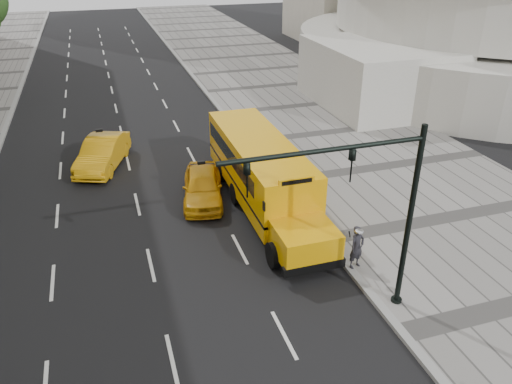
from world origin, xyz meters
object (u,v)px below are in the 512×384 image
object	(u,v)px
school_bus	(261,168)
traffic_signal	(371,204)
taxi_near	(203,186)
taxi_far	(103,153)
pedestrian	(357,247)

from	to	relation	value
school_bus	traffic_signal	size ratio (longest dim) A/B	1.81
taxi_near	taxi_far	size ratio (longest dim) A/B	0.90
school_bus	taxi_far	world-z (taller)	school_bus
taxi_near	pedestrian	distance (m)	8.22
school_bus	pedestrian	world-z (taller)	school_bus
pedestrian	traffic_signal	world-z (taller)	traffic_signal
taxi_near	traffic_signal	xyz separation A→B (m)	(3.19, -9.25, 3.34)
school_bus	pedestrian	distance (m)	6.29
taxi_near	traffic_signal	world-z (taller)	traffic_signal
taxi_far	pedestrian	distance (m)	14.99
taxi_far	pedestrian	world-z (taller)	pedestrian
school_bus	taxi_near	world-z (taller)	school_bus
taxi_near	traffic_signal	size ratio (longest dim) A/B	0.69
school_bus	taxi_far	distance (m)	9.33
school_bus	taxi_far	bearing A→B (deg)	136.63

